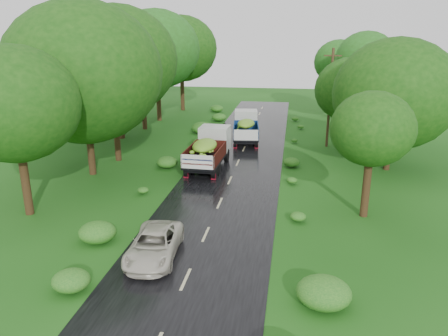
% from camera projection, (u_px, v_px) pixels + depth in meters
% --- Properties ---
extents(ground, '(120.00, 120.00, 0.00)m').
position_uv_depth(ground, '(186.00, 280.00, 17.14)').
color(ground, '#14450E').
rests_on(ground, ground).
extents(road, '(6.50, 80.00, 0.02)m').
position_uv_depth(road, '(210.00, 226.00, 21.85)').
color(road, black).
rests_on(road, ground).
extents(road_lines, '(0.12, 69.60, 0.00)m').
position_uv_depth(road_lines, '(213.00, 217.00, 22.78)').
color(road_lines, '#BFB78C').
rests_on(road_lines, road).
extents(truck_near, '(2.38, 6.20, 2.57)m').
position_uv_depth(truck_near, '(209.00, 147.00, 30.77)').
color(truck_near, black).
rests_on(truck_near, ground).
extents(truck_far, '(2.68, 6.00, 2.44)m').
position_uv_depth(truck_far, '(246.00, 126.00, 38.05)').
color(truck_far, black).
rests_on(truck_far, ground).
extents(car, '(2.28, 4.38, 1.18)m').
position_uv_depth(car, '(154.00, 245.00, 18.63)').
color(car, beige).
rests_on(car, road).
extents(utility_pole, '(1.41, 0.24, 8.03)m').
position_uv_depth(utility_pole, '(330.00, 97.00, 35.53)').
color(utility_pole, '#382616').
rests_on(utility_pole, ground).
extents(trees_left, '(6.44, 35.90, 9.37)m').
position_uv_depth(trees_left, '(130.00, 62.00, 37.05)').
color(trees_left, black).
rests_on(trees_left, ground).
extents(trees_right, '(6.21, 32.32, 8.31)m').
position_uv_depth(trees_right, '(365.00, 81.00, 34.88)').
color(trees_right, black).
rests_on(trees_right, ground).
extents(shrubs, '(11.90, 44.00, 0.70)m').
position_uv_depth(shrubs, '(234.00, 166.00, 30.22)').
color(shrubs, '#145819').
rests_on(shrubs, ground).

